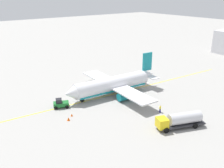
{
  "coord_description": "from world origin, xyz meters",
  "views": [
    {
      "loc": [
        38.51,
        50.85,
        26.43
      ],
      "look_at": [
        0.0,
        0.0,
        3.0
      ],
      "focal_mm": 40.96,
      "sensor_mm": 36.0,
      "label": 1
    }
  ],
  "objects_px": {
    "airplane": "(113,84)",
    "pushback_tug": "(61,103)",
    "refueling_worker": "(160,109)",
    "safety_cone_wingtip": "(69,119)",
    "safety_cone_nose": "(72,115)",
    "fuel_tanker": "(180,120)"
  },
  "relations": [
    {
      "from": "airplane",
      "to": "fuel_tanker",
      "type": "bearing_deg",
      "value": 89.88
    },
    {
      "from": "refueling_worker",
      "to": "safety_cone_nose",
      "type": "bearing_deg",
      "value": -31.55
    },
    {
      "from": "airplane",
      "to": "refueling_worker",
      "type": "height_order",
      "value": "airplane"
    },
    {
      "from": "airplane",
      "to": "safety_cone_wingtip",
      "type": "height_order",
      "value": "airplane"
    },
    {
      "from": "airplane",
      "to": "safety_cone_wingtip",
      "type": "bearing_deg",
      "value": 19.78
    },
    {
      "from": "refueling_worker",
      "to": "safety_cone_nose",
      "type": "distance_m",
      "value": 20.18
    },
    {
      "from": "airplane",
      "to": "refueling_worker",
      "type": "distance_m",
      "value": 15.46
    },
    {
      "from": "pushback_tug",
      "to": "refueling_worker",
      "type": "relative_size",
      "value": 2.4
    },
    {
      "from": "airplane",
      "to": "pushback_tug",
      "type": "relative_size",
      "value": 7.02
    },
    {
      "from": "airplane",
      "to": "refueling_worker",
      "type": "relative_size",
      "value": 16.83
    },
    {
      "from": "airplane",
      "to": "safety_cone_nose",
      "type": "xyz_separation_m",
      "value": [
        15.28,
        4.66,
        -2.5
      ]
    },
    {
      "from": "airplane",
      "to": "refueling_worker",
      "type": "bearing_deg",
      "value": 97.17
    },
    {
      "from": "pushback_tug",
      "to": "safety_cone_nose",
      "type": "bearing_deg",
      "value": 88.54
    },
    {
      "from": "refueling_worker",
      "to": "airplane",
      "type": "bearing_deg",
      "value": -82.83
    },
    {
      "from": "refueling_worker",
      "to": "safety_cone_nose",
      "type": "height_order",
      "value": "refueling_worker"
    },
    {
      "from": "airplane",
      "to": "safety_cone_wingtip",
      "type": "distance_m",
      "value": 18.04
    },
    {
      "from": "safety_cone_nose",
      "to": "safety_cone_wingtip",
      "type": "xyz_separation_m",
      "value": [
        1.54,
        1.39,
        0.07
      ]
    },
    {
      "from": "pushback_tug",
      "to": "refueling_worker",
      "type": "xyz_separation_m",
      "value": [
        -17.05,
        16.24,
        -0.19
      ]
    },
    {
      "from": "fuel_tanker",
      "to": "safety_cone_wingtip",
      "type": "height_order",
      "value": "fuel_tanker"
    },
    {
      "from": "airplane",
      "to": "safety_cone_nose",
      "type": "bearing_deg",
      "value": 16.96
    },
    {
      "from": "fuel_tanker",
      "to": "airplane",
      "type": "bearing_deg",
      "value": -90.12
    },
    {
      "from": "airplane",
      "to": "safety_cone_nose",
      "type": "relative_size",
      "value": 48.65
    }
  ]
}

